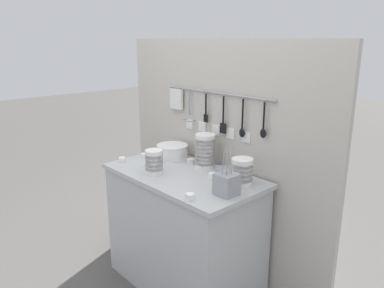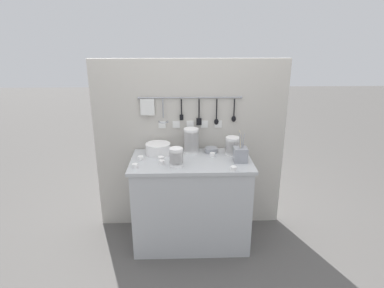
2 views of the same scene
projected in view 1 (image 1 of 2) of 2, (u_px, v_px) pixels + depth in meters
name	position (u px, v px, depth m)	size (l,w,h in m)	color
ground_plane	(184.00, 283.00, 2.76)	(20.00, 20.00, 0.00)	#514F4C
counter	(184.00, 230.00, 2.64)	(1.10, 0.61, 0.86)	#B7BABC
back_wall	(218.00, 161.00, 2.74)	(1.90, 0.11, 1.73)	#BCB7AD
bowl_stack_short_front	(205.00, 151.00, 2.62)	(0.14, 0.14, 0.24)	white
bowl_stack_back_corner	(242.00, 172.00, 2.31)	(0.13, 0.13, 0.17)	white
bowl_stack_wide_centre	(154.00, 162.00, 2.50)	(0.12, 0.12, 0.16)	white
plate_stack	(172.00, 151.00, 2.84)	(0.24, 0.24, 0.10)	white
steel_mixing_bowl	(224.00, 171.00, 2.50)	(0.12, 0.12, 0.04)	#93969E
cutlery_caddy	(227.00, 184.00, 2.16)	(0.12, 0.12, 0.28)	#93969E
cup_front_right	(148.00, 165.00, 2.64)	(0.05, 0.05, 0.04)	white
cup_edge_near	(144.00, 156.00, 2.85)	(0.05, 0.05, 0.04)	white
cup_back_left	(213.00, 176.00, 2.43)	(0.05, 0.05, 0.04)	white
cup_centre	(122.00, 160.00, 2.75)	(0.05, 0.05, 0.04)	white
cup_beside_plates	(157.00, 162.00, 2.71)	(0.05, 0.05, 0.04)	white
cup_mid_row	(190.00, 197.00, 2.11)	(0.05, 0.05, 0.04)	white
cup_back_right	(190.00, 161.00, 2.72)	(0.05, 0.05, 0.04)	white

